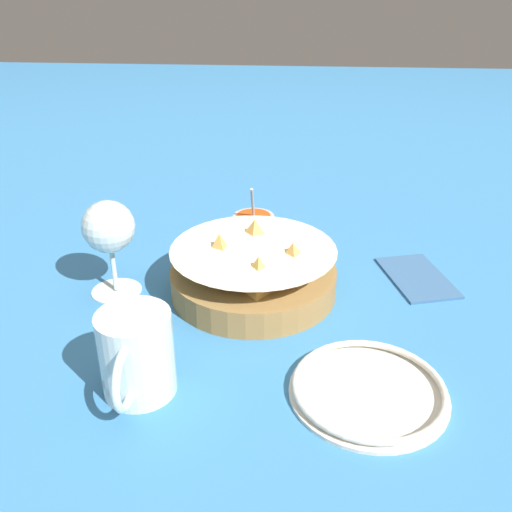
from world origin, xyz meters
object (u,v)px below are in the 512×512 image
at_px(side_plate, 369,390).
at_px(food_basket, 256,272).
at_px(wine_glass, 109,230).
at_px(beer_mug, 137,357).
at_px(sauce_cup, 254,223).

bearing_deg(side_plate, food_basket, -145.98).
bearing_deg(side_plate, wine_glass, -119.67).
bearing_deg(wine_glass, side_plate, 60.33).
bearing_deg(beer_mug, sauce_cup, 167.91).
xyz_separation_m(sauce_cup, beer_mug, (0.43, -0.09, 0.03)).
xyz_separation_m(food_basket, side_plate, (0.21, 0.14, -0.03)).
bearing_deg(beer_mug, food_basket, 153.01).
distance_m(sauce_cup, wine_glass, 0.30).
relative_size(beer_mug, side_plate, 0.68).
xyz_separation_m(wine_glass, beer_mug, (0.21, 0.09, -0.05)).
relative_size(food_basket, wine_glass, 1.69).
relative_size(sauce_cup, wine_glass, 0.67).
xyz_separation_m(sauce_cup, wine_glass, (0.22, -0.18, 0.08)).
bearing_deg(sauce_cup, side_plate, 21.31).
distance_m(food_basket, sauce_cup, 0.21).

